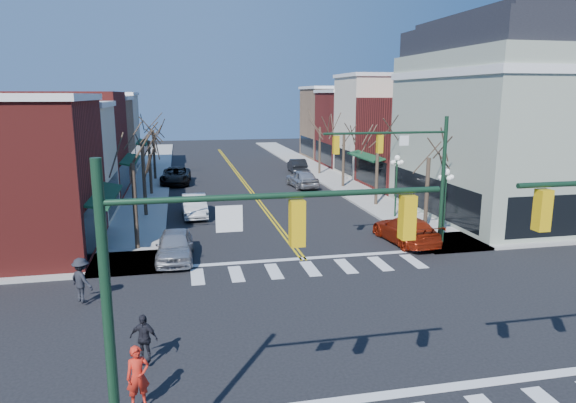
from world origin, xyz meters
TOP-DOWN VIEW (x-y plane):
  - ground at (0.00, 0.00)m, footprint 160.00×160.00m
  - sidewalk_left at (-8.75, 20.00)m, footprint 3.50×70.00m
  - sidewalk_right at (8.75, 20.00)m, footprint 3.50×70.00m
  - bldg_left_stucco_a at (-15.50, 19.50)m, footprint 10.00×7.00m
  - bldg_left_brick_b at (-15.50, 27.50)m, footprint 10.00×9.00m
  - bldg_left_tan at (-15.50, 35.75)m, footprint 10.00×7.50m
  - bldg_left_stucco_b at (-15.50, 43.50)m, footprint 10.00×8.00m
  - bldg_right_brick_a at (15.50, 25.75)m, footprint 10.00×8.50m
  - bldg_right_stucco at (15.50, 33.50)m, footprint 10.00×7.00m
  - bldg_right_brick_b at (15.50, 41.00)m, footprint 10.00×8.00m
  - bldg_right_tan at (15.50, 49.00)m, footprint 10.00×8.00m
  - victorian_corner at (16.50, 14.50)m, footprint 12.25×14.25m
  - traffic_mast_near_left at (-5.55, -7.40)m, footprint 6.60×0.28m
  - traffic_mast_far_right at (5.55, 7.40)m, footprint 6.60×0.28m
  - lamppost_corner at (8.20, 8.50)m, footprint 0.36×0.36m
  - lamppost_midblock at (8.20, 15.00)m, footprint 0.36×0.36m
  - tree_left_a at (-8.40, 11.00)m, footprint 0.24×0.24m
  - tree_left_b at (-8.40, 19.00)m, footprint 0.24×0.24m
  - tree_left_c at (-8.40, 27.00)m, footprint 0.24×0.24m
  - tree_left_d at (-8.40, 35.00)m, footprint 0.24×0.24m
  - tree_right_a at (8.40, 11.00)m, footprint 0.24×0.24m
  - tree_right_b at (8.40, 19.00)m, footprint 0.24×0.24m
  - tree_right_c at (8.40, 27.00)m, footprint 0.24×0.24m
  - tree_right_d at (8.40, 35.00)m, footprint 0.24×0.24m
  - car_left_near at (-6.40, 8.95)m, footprint 1.98×4.56m
  - car_left_mid at (-5.10, 18.47)m, footprint 1.70×4.57m
  - car_left_far at (-6.40, 32.18)m, footprint 2.96×5.82m
  - car_right_near at (6.40, 9.42)m, footprint 2.52×5.34m
  - car_right_mid at (4.80, 27.91)m, footprint 2.43×4.99m
  - car_right_far at (6.40, 36.73)m, footprint 1.93×4.71m
  - pedestrian_red_a at (-7.30, -3.87)m, footprint 0.70×0.54m
  - pedestrian_dark_a at (-7.30, -1.53)m, footprint 0.98×0.70m
  - pedestrian_dark_b at (-10.00, 3.88)m, footprint 1.30×1.30m

SIDE VIEW (x-z plane):
  - ground at x=0.00m, z-range 0.00..0.00m
  - sidewalk_left at x=-8.75m, z-range 0.00..0.15m
  - sidewalk_right at x=8.75m, z-range 0.00..0.15m
  - car_left_mid at x=-5.10m, z-range 0.00..1.49m
  - car_right_near at x=6.40m, z-range 0.00..1.50m
  - car_right_far at x=6.40m, z-range 0.00..1.52m
  - car_left_near at x=-6.40m, z-range 0.00..1.53m
  - car_left_far at x=-6.40m, z-range 0.00..1.58m
  - car_right_mid at x=4.80m, z-range 0.00..1.64m
  - pedestrian_dark_a at x=-7.30m, z-range 0.15..1.70m
  - pedestrian_red_a at x=-7.30m, z-range 0.15..1.83m
  - pedestrian_dark_b at x=-10.00m, z-range 0.15..1.96m
  - tree_left_c at x=-8.40m, z-range 0.00..4.55m
  - tree_right_a at x=8.40m, z-range 0.00..4.62m
  - tree_left_a at x=-8.40m, z-range 0.00..4.76m
  - tree_right_c at x=8.40m, z-range 0.00..4.83m
  - tree_left_d at x=-8.40m, z-range 0.00..4.90m
  - tree_right_d at x=8.40m, z-range 0.00..4.97m
  - tree_left_b at x=-8.40m, z-range 0.00..5.04m
  - tree_right_b at x=8.40m, z-range 0.00..5.18m
  - lamppost_corner at x=8.20m, z-range 0.80..5.13m
  - lamppost_midblock at x=8.20m, z-range 0.80..5.13m
  - bldg_left_stucco_a at x=-15.50m, z-range 0.00..7.50m
  - bldg_left_tan at x=-15.50m, z-range 0.00..7.80m
  - bldg_right_brick_a at x=15.50m, z-range 0.00..8.00m
  - bldg_left_stucco_b at x=-15.50m, z-range 0.00..8.20m
  - bldg_left_brick_b at x=-15.50m, z-range 0.00..8.50m
  - bldg_right_brick_b at x=15.50m, z-range 0.00..8.50m
  - bldg_right_tan at x=15.50m, z-range 0.00..9.00m
  - traffic_mast_near_left at x=-5.55m, z-range 1.11..8.31m
  - traffic_mast_far_right at x=5.55m, z-range 1.11..8.31m
  - bldg_right_stucco at x=15.50m, z-range 0.00..10.00m
  - victorian_corner at x=16.50m, z-range 0.01..13.31m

